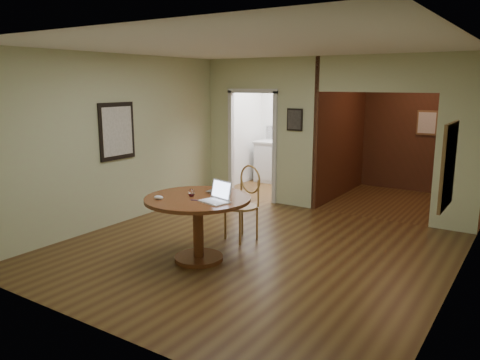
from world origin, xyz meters
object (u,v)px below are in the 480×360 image
Objects in this scene: dining_table at (198,214)px; open_laptop at (218,196)px; chair at (245,199)px; closed_laptop at (216,193)px.

open_laptop reaches higher than dining_table.
chair is 1.15m from open_laptop.
dining_table is 1.23× the size of chair.
open_laptop is 0.36m from closed_laptop.
closed_laptop reaches higher than dining_table.
dining_table is at bearing -75.66° from chair.
open_laptop is 1.21× the size of closed_laptop.
closed_laptop is (0.07, -0.80, 0.25)m from chair.
dining_table is 0.36m from closed_laptop.
dining_table is 3.40× the size of open_laptop.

